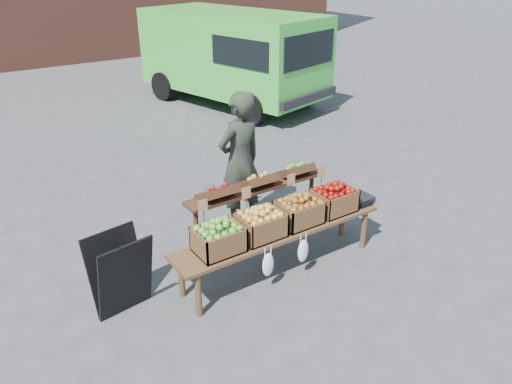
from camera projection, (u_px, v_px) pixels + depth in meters
ground at (291, 239)px, 6.70m from camera, size 80.00×80.00×0.00m
delivery_van at (232, 59)px, 12.14m from camera, size 3.38×5.29×2.19m
vendor at (240, 162)px, 6.65m from camera, size 0.76×0.55×1.91m
chalkboard_sign at (121, 274)px, 5.21m from camera, size 0.64×0.41×0.92m
back_table at (258, 205)px, 6.46m from camera, size 2.10×0.44×1.04m
display_bench at (279, 250)px, 5.94m from camera, size 2.70×0.56×0.57m
crate_golden_apples at (218, 240)px, 5.34m from camera, size 0.50×0.40×0.28m
crate_russet_pears at (261, 225)px, 5.62m from camera, size 0.50×0.40×0.28m
crate_red_apples at (299, 212)px, 5.89m from camera, size 0.50×0.40×0.28m
crate_green_apples at (334, 200)px, 6.17m from camera, size 0.50×0.40×0.28m
weighing_scale at (358, 199)px, 6.43m from camera, size 0.34×0.30×0.08m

